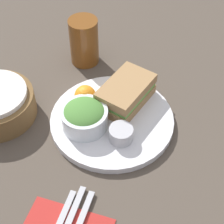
{
  "coord_description": "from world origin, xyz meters",
  "views": [
    {
      "loc": [
        -0.55,
        -0.18,
        0.67
      ],
      "look_at": [
        0.0,
        0.0,
        0.04
      ],
      "focal_mm": 60.0,
      "sensor_mm": 36.0,
      "label": 1
    }
  ],
  "objects_px": {
    "dressing_cup": "(121,134)",
    "drink_glass": "(84,41)",
    "salad_bowl": "(84,116)",
    "sandwich": "(126,93)"
  },
  "relations": [
    {
      "from": "dressing_cup",
      "to": "salad_bowl",
      "type": "bearing_deg",
      "value": 81.07
    },
    {
      "from": "salad_bowl",
      "to": "dressing_cup",
      "type": "distance_m",
      "value": 0.09
    },
    {
      "from": "sandwich",
      "to": "dressing_cup",
      "type": "distance_m",
      "value": 0.12
    },
    {
      "from": "salad_bowl",
      "to": "drink_glass",
      "type": "xyz_separation_m",
      "value": [
        0.23,
        0.09,
        0.02
      ]
    },
    {
      "from": "dressing_cup",
      "to": "drink_glass",
      "type": "bearing_deg",
      "value": 35.59
    },
    {
      "from": "drink_glass",
      "to": "salad_bowl",
      "type": "bearing_deg",
      "value": -159.46
    },
    {
      "from": "salad_bowl",
      "to": "dressing_cup",
      "type": "height_order",
      "value": "salad_bowl"
    },
    {
      "from": "salad_bowl",
      "to": "drink_glass",
      "type": "bearing_deg",
      "value": 20.54
    },
    {
      "from": "salad_bowl",
      "to": "dressing_cup",
      "type": "relative_size",
      "value": 1.98
    },
    {
      "from": "sandwich",
      "to": "drink_glass",
      "type": "bearing_deg",
      "value": 48.97
    },
    {
      "from": "dressing_cup",
      "to": "drink_glass",
      "type": "relative_size",
      "value": 0.42
    },
    {
      "from": "sandwich",
      "to": "drink_glass",
      "type": "distance_m",
      "value": 0.21
    },
    {
      "from": "dressing_cup",
      "to": "drink_glass",
      "type": "distance_m",
      "value": 0.31
    },
    {
      "from": "sandwich",
      "to": "salad_bowl",
      "type": "bearing_deg",
      "value": 145.57
    },
    {
      "from": "dressing_cup",
      "to": "sandwich",
      "type": "bearing_deg",
      "value": 11.12
    }
  ]
}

